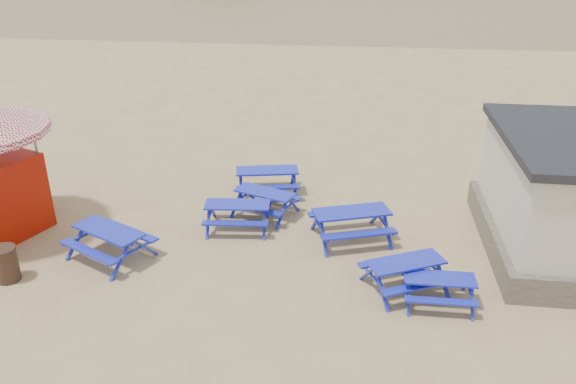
# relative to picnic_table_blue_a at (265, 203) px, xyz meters

# --- Properties ---
(ground) EXTENTS (400.00, 400.00, 0.00)m
(ground) POSITION_rel_picnic_table_blue_a_xyz_m (-0.73, -2.02, -0.37)
(ground) COLOR tan
(ground) RESTS_ON ground
(wet_sand) EXTENTS (400.00, 400.00, 0.00)m
(wet_sand) POSITION_rel_picnic_table_blue_a_xyz_m (-0.73, 52.98, -0.36)
(wet_sand) COLOR olive
(wet_sand) RESTS_ON ground
(picnic_table_blue_a) EXTENTS (2.13, 1.93, 0.73)m
(picnic_table_blue_a) POSITION_rel_picnic_table_blue_a_xyz_m (0.00, 0.00, 0.00)
(picnic_table_blue_a) COLOR #1821A0
(picnic_table_blue_a) RESTS_ON ground
(picnic_table_blue_b) EXTENTS (1.92, 1.60, 0.75)m
(picnic_table_blue_b) POSITION_rel_picnic_table_blue_a_xyz_m (-0.62, -0.93, 0.01)
(picnic_table_blue_b) COLOR #1821A0
(picnic_table_blue_b) RESTS_ON ground
(picnic_table_blue_c) EXTENTS (2.45, 2.21, 0.85)m
(picnic_table_blue_c) POSITION_rel_picnic_table_blue_a_xyz_m (2.55, -1.18, 0.06)
(picnic_table_blue_c) COLOR #1821A0
(picnic_table_blue_c) RESTS_ON ground
(picnic_table_blue_d) EXTENTS (2.42, 2.25, 0.81)m
(picnic_table_blue_d) POSITION_rel_picnic_table_blue_a_xyz_m (-3.49, -2.92, 0.04)
(picnic_table_blue_d) COLOR #1821A0
(picnic_table_blue_d) RESTS_ON ground
(picnic_table_blue_e) EXTENTS (2.23, 2.07, 0.75)m
(picnic_table_blue_e) POSITION_rel_picnic_table_blue_a_xyz_m (3.85, -3.38, 0.01)
(picnic_table_blue_e) COLOR #1821A0
(picnic_table_blue_e) RESTS_ON ground
(picnic_table_blue_f) EXTENTS (1.58, 1.28, 0.66)m
(picnic_table_blue_f) POSITION_rel_picnic_table_blue_a_xyz_m (4.56, -3.83, -0.04)
(picnic_table_blue_f) COLOR #1821A0
(picnic_table_blue_f) RESTS_ON ground
(litter_bin) EXTENTS (0.59, 0.59, 0.87)m
(litter_bin) POSITION_rel_picnic_table_blue_a_xyz_m (-5.51, -4.23, 0.08)
(litter_bin) COLOR #3D2B1A
(litter_bin) RESTS_ON ground
(picnic_table_blue_g) EXTENTS (2.22, 1.93, 0.82)m
(picnic_table_blue_g) POSITION_rel_picnic_table_blue_a_xyz_m (-0.17, 1.47, 0.04)
(picnic_table_blue_g) COLOR #1821A0
(picnic_table_blue_g) RESTS_ON ground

